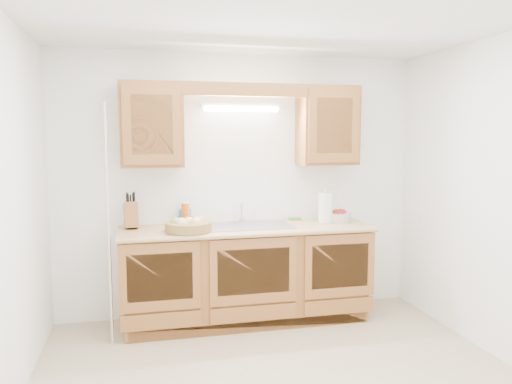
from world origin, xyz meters
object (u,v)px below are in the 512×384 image
object	(u,v)px
paper_towel	(325,208)
fruit_basket	(188,225)
apple_bowl	(339,216)
knife_block	(131,215)

from	to	relation	value
paper_towel	fruit_basket	bearing A→B (deg)	-173.90
apple_bowl	fruit_basket	bearing A→B (deg)	-173.81
knife_block	apple_bowl	world-z (taller)	knife_block
paper_towel	apple_bowl	bearing A→B (deg)	7.04
fruit_basket	knife_block	size ratio (longest dim) A/B	1.51
knife_block	apple_bowl	size ratio (longest dim) A/B	1.15
fruit_basket	apple_bowl	size ratio (longest dim) A/B	1.74
knife_block	apple_bowl	xyz separation A→B (m)	(1.95, -0.12, -0.07)
fruit_basket	knife_block	xyz separation A→B (m)	(-0.49, 0.28, 0.07)
knife_block	paper_towel	distance (m)	1.81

